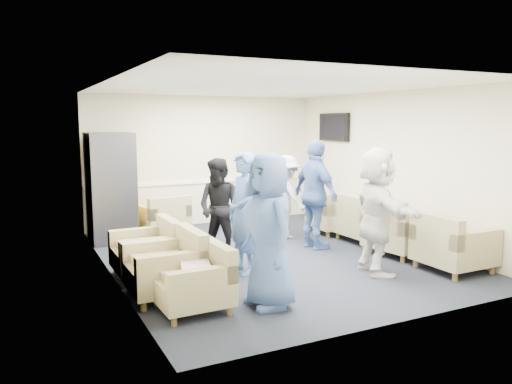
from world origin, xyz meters
name	(u,v)px	position (x,y,z in m)	size (l,w,h in m)	color
floor	(271,256)	(0.00, 0.00, 0.00)	(6.00, 6.00, 0.00)	black
ceiling	(271,86)	(0.00, 0.00, 2.70)	(6.00, 6.00, 0.00)	white
back_wall	(205,160)	(0.00, 3.00, 1.35)	(5.00, 0.02, 2.70)	beige
front_wall	(405,199)	(0.00, -3.00, 1.35)	(5.00, 0.02, 2.70)	beige
left_wall	(109,182)	(-2.50, 0.00, 1.35)	(0.02, 6.00, 2.70)	beige
right_wall	(394,167)	(2.50, 0.00, 1.35)	(0.02, 6.00, 2.70)	beige
chair_rail	(206,182)	(0.00, 2.98, 0.90)	(4.98, 0.04, 0.06)	white
tv	(334,127)	(2.44, 1.80, 2.05)	(0.10, 1.00, 0.58)	black
armchair_left_near	(196,283)	(-1.86, -1.68, 0.32)	(0.82, 0.82, 0.64)	#988D62
armchair_left_mid	(169,269)	(-2.01, -1.10, 0.35)	(0.89, 0.89, 0.70)	#988D62
armchair_left_far	(149,252)	(-2.02, -0.15, 0.34)	(0.86, 0.86, 0.68)	#988D62
armchair_right_near	(451,247)	(1.97, -1.87, 0.36)	(0.91, 0.91, 0.72)	#988D62
armchair_right_midnear	(397,233)	(1.89, -0.83, 0.36)	(1.03, 1.03, 0.72)	#988D62
armchair_right_midfar	(365,222)	(2.01, 0.16, 0.36)	(0.93, 0.93, 0.73)	#988D62
armchair_right_far	(332,215)	(1.90, 1.02, 0.35)	(0.94, 0.94, 0.70)	#988D62
armchair_corner	(163,219)	(-1.19, 2.11, 0.34)	(1.00, 1.00, 0.68)	#988D62
vending_machine	(111,187)	(-2.09, 2.26, 0.99)	(0.80, 0.93, 1.97)	#4D4D55
backpack	(208,261)	(-1.31, -0.61, 0.23)	(0.28, 0.21, 0.46)	black
pillow	(196,269)	(-1.86, -1.68, 0.49)	(0.43, 0.33, 0.12)	silver
person_front_left	(269,231)	(-1.05, -1.94, 0.91)	(0.89, 0.58, 1.81)	#4464A5
person_mid_left	(243,213)	(-0.77, -0.62, 0.87)	(0.64, 0.42, 1.74)	#4464A5
person_back_left	(220,208)	(-0.74, 0.34, 0.79)	(0.77, 0.60, 1.59)	black
person_back_right	(286,197)	(0.87, 1.04, 0.77)	(1.00, 0.57, 1.55)	silver
person_mid_right	(315,195)	(0.92, 0.12, 0.93)	(1.09, 0.45, 1.86)	#4464A5
person_front_right	(377,211)	(0.94, -1.45, 0.91)	(1.68, 0.54, 1.81)	silver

